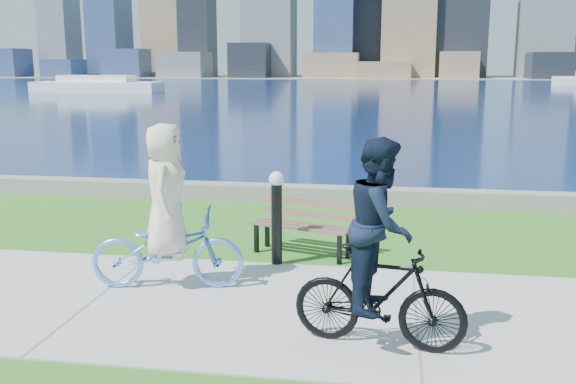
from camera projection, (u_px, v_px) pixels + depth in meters
name	position (u px, v px, depth m)	size (l,w,h in m)	color
ground	(416.00, 318.00, 7.57)	(320.00, 320.00, 0.00)	#29671B
concrete_path	(416.00, 317.00, 7.56)	(80.00, 3.50, 0.02)	#A5A6A0
seawall	(407.00, 197.00, 13.53)	(90.00, 0.50, 0.35)	slate
bay_water	(397.00, 88.00, 77.23)	(320.00, 131.00, 0.01)	#0C1F4D
far_shore	(396.00, 78.00, 133.34)	(320.00, 30.00, 0.12)	gray
ferry_near	(97.00, 86.00, 65.10)	(13.01, 3.72, 1.77)	white
park_bench	(304.00, 222.00, 10.04)	(1.71, 1.01, 0.84)	black
bollard_lamp	(277.00, 212.00, 9.42)	(0.23, 0.23, 1.41)	black
cyclist_woman	(167.00, 228.00, 8.40)	(1.03, 2.10, 2.19)	#639FF1
cyclist_man	(380.00, 261.00, 6.59)	(0.79, 1.87, 2.22)	black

